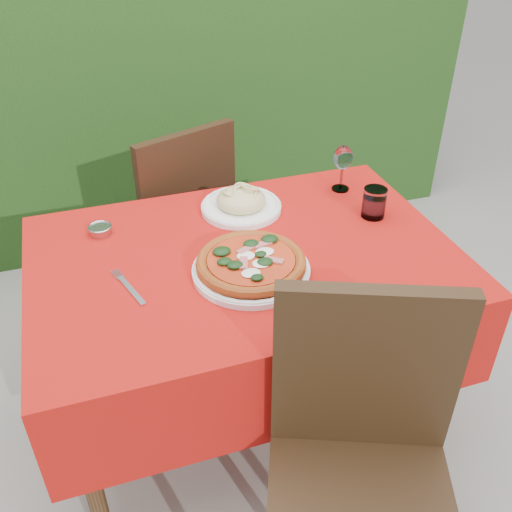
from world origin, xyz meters
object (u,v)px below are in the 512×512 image
object	(u,v)px
fork	(132,290)
pasta_plate	(241,203)
water_glass	(374,204)
pizza_plate	(251,265)
wine_glass	(343,159)
steel_ramekin	(100,230)
chair_near	(362,455)
chair_far	(177,216)

from	to	relation	value
fork	pasta_plate	bearing A→B (deg)	21.37
water_glass	pizza_plate	bearing A→B (deg)	-159.89
wine_glass	steel_ramekin	bearing A→B (deg)	-177.91
chair_near	pasta_plate	size ratio (longest dim) A/B	3.61
pasta_plate	fork	world-z (taller)	pasta_plate
water_glass	fork	bearing A→B (deg)	-169.40
chair_far	pasta_plate	size ratio (longest dim) A/B	3.41
chair_far	water_glass	size ratio (longest dim) A/B	9.15
pasta_plate	water_glass	bearing A→B (deg)	-23.72
chair_far	steel_ramekin	world-z (taller)	chair_far
pizza_plate	water_glass	bearing A→B (deg)	20.11
chair_near	chair_far	bearing A→B (deg)	120.04
water_glass	chair_near	bearing A→B (deg)	-118.16
pizza_plate	wine_glass	xyz separation A→B (m)	(0.46, 0.38, 0.09)
chair_far	fork	xyz separation A→B (m)	(-0.26, -0.73, 0.23)
pizza_plate	steel_ramekin	bearing A→B (deg)	137.87
pizza_plate	steel_ramekin	world-z (taller)	pizza_plate
pasta_plate	water_glass	xyz separation A→B (m)	(0.40, -0.18, 0.02)
wine_glass	fork	distance (m)	0.88
chair_near	pizza_plate	size ratio (longest dim) A/B	2.90
fork	chair_near	bearing A→B (deg)	-68.36
chair_near	steel_ramekin	xyz separation A→B (m)	(-0.49, 0.87, 0.21)
water_glass	steel_ramekin	world-z (taller)	water_glass
steel_ramekin	chair_far	bearing A→B (deg)	52.52
wine_glass	fork	xyz separation A→B (m)	(-0.79, -0.36, -0.11)
chair_near	wine_glass	xyz separation A→B (m)	(0.35, 0.90, 0.31)
chair_near	pasta_plate	world-z (taller)	chair_near
steel_ramekin	wine_glass	bearing A→B (deg)	2.09
pasta_plate	steel_ramekin	xyz separation A→B (m)	(-0.46, -0.00, -0.01)
fork	pizza_plate	bearing A→B (deg)	-20.91
pizza_plate	water_glass	world-z (taller)	water_glass
chair_far	wine_glass	bearing A→B (deg)	124.18
wine_glass	steel_ramekin	distance (m)	0.85
pizza_plate	steel_ramekin	xyz separation A→B (m)	(-0.38, 0.35, -0.02)
pizza_plate	fork	xyz separation A→B (m)	(-0.33, 0.02, -0.03)
water_glass	steel_ramekin	xyz separation A→B (m)	(-0.86, 0.17, -0.03)
wine_glass	pizza_plate	bearing A→B (deg)	-140.44
fork	chair_far	bearing A→B (deg)	53.21
pasta_plate	wine_glass	xyz separation A→B (m)	(0.38, 0.03, 0.09)
chair_near	steel_ramekin	world-z (taller)	chair_near
pizza_plate	water_glass	xyz separation A→B (m)	(0.48, 0.18, 0.02)
water_glass	wine_glass	xyz separation A→B (m)	(-0.02, 0.20, 0.07)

